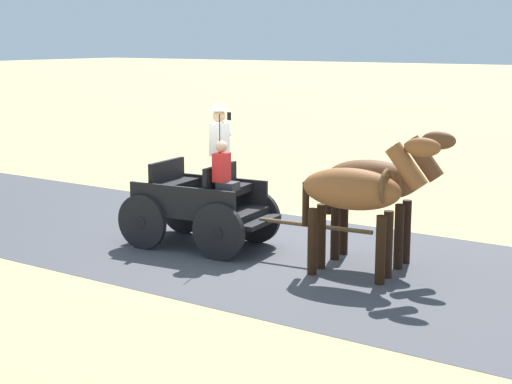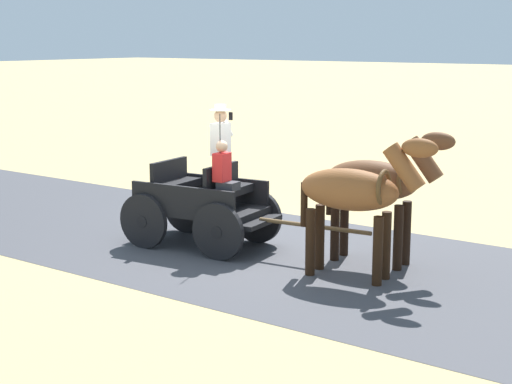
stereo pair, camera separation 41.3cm
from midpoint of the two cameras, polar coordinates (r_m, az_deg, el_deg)
name	(u,v)px [view 1 (the left image)]	position (r m, az deg, el deg)	size (l,w,h in m)	color
ground_plane	(232,247)	(13.83, -2.62, -4.02)	(200.00, 200.00, 0.00)	tan
road_surface	(232,247)	(13.83, -2.62, -4.00)	(5.50, 160.00, 0.01)	#424247
horse_drawn_carriage	(203,201)	(13.72, -4.71, -0.66)	(1.66, 4.52, 2.50)	black
horse_near_side	(378,183)	(12.71, 7.98, 0.66)	(0.69, 2.14, 2.21)	brown
horse_off_side	(358,193)	(11.86, 6.46, -0.05)	(0.76, 2.15, 2.21)	brown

